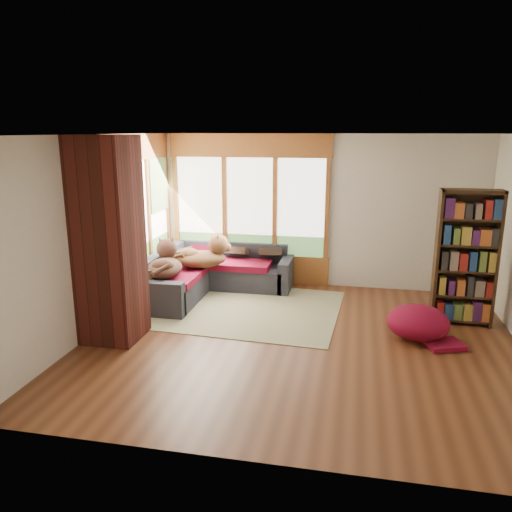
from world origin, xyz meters
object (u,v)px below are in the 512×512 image
at_px(brick_chimney, 109,241).
at_px(bookshelf, 466,258).
at_px(dog_brindle, 165,257).
at_px(dog_tan, 205,249).
at_px(sectional_sofa, 196,274).
at_px(area_rug, 238,308).
at_px(pouf, 418,321).

distance_m(brick_chimney, bookshelf, 4.77).
height_order(brick_chimney, dog_brindle, brick_chimney).
height_order(bookshelf, dog_tan, bookshelf).
height_order(sectional_sofa, area_rug, sectional_sofa).
height_order(area_rug, dog_tan, dog_tan).
xyz_separation_m(area_rug, dog_tan, (-0.66, 0.52, 0.77)).
height_order(brick_chimney, area_rug, brick_chimney).
xyz_separation_m(brick_chimney, pouf, (3.89, 0.76, -1.07)).
bearing_deg(brick_chimney, pouf, 11.04).
bearing_deg(sectional_sofa, brick_chimney, -104.23).
height_order(sectional_sofa, dog_tan, dog_tan).
distance_m(sectional_sofa, dog_tan, 0.53).
distance_m(pouf, dog_tan, 3.48).
relative_size(bookshelf, dog_brindle, 2.03).
xyz_separation_m(pouf, dog_brindle, (-3.69, 0.56, 0.54)).
bearing_deg(brick_chimney, sectional_sofa, 77.71).
height_order(sectional_sofa, dog_brindle, dog_brindle).
bearing_deg(brick_chimney, dog_brindle, 81.38).
relative_size(sectional_sofa, dog_tan, 2.30).
bearing_deg(pouf, dog_tan, 160.49).
distance_m(sectional_sofa, area_rug, 1.13).
relative_size(brick_chimney, area_rug, 0.85).
height_order(area_rug, bookshelf, bookshelf).
xyz_separation_m(bookshelf, pouf, (-0.65, -0.66, -0.72)).
xyz_separation_m(brick_chimney, sectional_sofa, (0.45, 2.05, -1.00)).
bearing_deg(area_rug, dog_tan, 141.90).
height_order(sectional_sofa, bookshelf, bookshelf).
xyz_separation_m(sectional_sofa, dog_brindle, (-0.25, -0.73, 0.47)).
xyz_separation_m(sectional_sofa, pouf, (3.45, -1.29, -0.08)).
bearing_deg(dog_brindle, bookshelf, -101.69).
relative_size(bookshelf, pouf, 2.36).
relative_size(brick_chimney, dog_brindle, 2.79).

